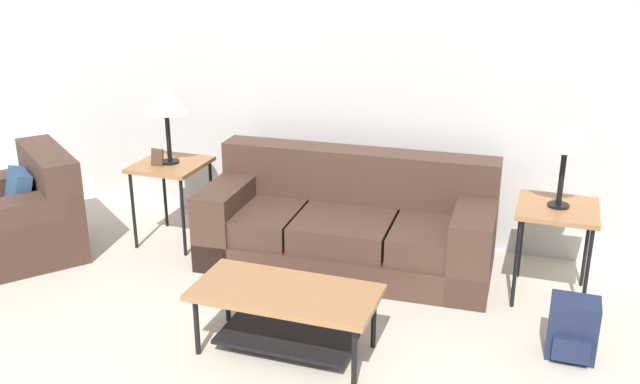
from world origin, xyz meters
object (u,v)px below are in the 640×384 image
(side_table_left, at_px, (171,171))
(side_table_right, at_px, (557,216))
(couch, at_px, (348,226))
(table_lamp_left, at_px, (166,100))
(armchair, at_px, (11,221))
(backpack, at_px, (573,329))
(coffee_table, at_px, (286,306))
(table_lamp_right, at_px, (567,132))

(side_table_left, relative_size, side_table_right, 1.00)
(couch, height_order, table_lamp_left, table_lamp_left)
(armchair, xyz_separation_m, backpack, (4.09, -0.06, -0.11))
(side_table_left, bearing_deg, backpack, -13.38)
(side_table_left, bearing_deg, armchair, -147.10)
(coffee_table, xyz_separation_m, side_table_left, (-1.45, 1.23, 0.29))
(table_lamp_right, bearing_deg, table_lamp_left, 180.00)
(armchair, distance_m, table_lamp_right, 4.08)
(side_table_right, relative_size, backpack, 1.82)
(coffee_table, relative_size, backpack, 3.00)
(couch, height_order, coffee_table, couch)
(table_lamp_left, bearing_deg, side_table_left, 0.00)
(side_table_left, xyz_separation_m, side_table_right, (2.91, 0.00, 0.00))
(coffee_table, xyz_separation_m, backpack, (1.61, 0.50, -0.12))
(couch, distance_m, armchair, 2.58)
(side_table_right, relative_size, table_lamp_right, 1.05)
(table_lamp_left, distance_m, backpack, 3.30)
(coffee_table, relative_size, table_lamp_right, 1.73)
(side_table_left, distance_m, backpack, 3.17)
(couch, xyz_separation_m, table_lamp_left, (-1.45, -0.05, 0.87))
(side_table_left, bearing_deg, table_lamp_left, 0.00)
(armchair, relative_size, coffee_table, 1.25)
(side_table_left, height_order, table_lamp_left, table_lamp_left)
(couch, distance_m, table_lamp_left, 1.69)
(side_table_right, height_order, table_lamp_left, table_lamp_left)
(side_table_left, height_order, table_lamp_right, table_lamp_right)
(couch, distance_m, backpack, 1.79)
(armchair, distance_m, side_table_left, 1.26)
(armchair, relative_size, table_lamp_left, 2.16)
(couch, bearing_deg, armchair, -163.92)
(side_table_right, bearing_deg, table_lamp_left, 180.00)
(couch, xyz_separation_m, side_table_right, (1.46, -0.05, 0.29))
(couch, bearing_deg, table_lamp_right, -2.00)
(couch, xyz_separation_m, table_lamp_right, (1.46, -0.05, 0.87))
(couch, bearing_deg, table_lamp_left, -178.00)
(side_table_right, height_order, backpack, side_table_right)
(side_table_right, bearing_deg, coffee_table, -139.84)
(coffee_table, bearing_deg, table_lamp_right, 40.16)
(armchair, distance_m, table_lamp_left, 1.50)
(armchair, bearing_deg, table_lamp_right, 9.58)
(armchair, distance_m, side_table_right, 4.00)
(table_lamp_left, relative_size, backpack, 1.73)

